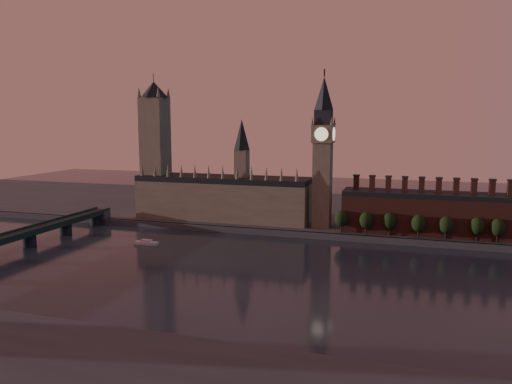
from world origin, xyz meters
TOP-DOWN VIEW (x-y plane):
  - ground at (0.00, 0.00)m, footprint 900.00×900.00m
  - north_bank at (0.00, 178.04)m, footprint 900.00×182.00m
  - palace_of_westminster at (-64.41, 114.91)m, footprint 130.00×30.30m
  - victoria_tower at (-120.00, 115.00)m, footprint 24.00×24.00m
  - big_ben at (10.00, 110.00)m, footprint 15.00×15.00m
  - chimney_block at (80.00, 110.00)m, footprint 110.00×25.00m
  - embankment_tree_0 at (25.52, 95.07)m, footprint 8.60×8.60m
  - embankment_tree_1 at (41.56, 93.93)m, footprint 8.60×8.60m
  - embankment_tree_2 at (55.97, 95.48)m, footprint 8.60×8.60m
  - embankment_tree_3 at (73.61, 93.67)m, footprint 8.60×8.60m
  - embankment_tree_4 at (89.81, 93.73)m, footprint 8.60×8.60m
  - embankment_tree_5 at (107.53, 95.24)m, footprint 8.60×8.60m
  - embankment_tree_6 at (118.82, 94.97)m, footprint 8.60×8.60m
  - westminster_bridge at (-155.00, -2.70)m, footprint 14.00×200.00m
  - river_boat at (-88.82, 43.07)m, footprint 15.45×4.78m

SIDE VIEW (x-z plane):
  - ground at x=0.00m, z-range 0.00..0.00m
  - river_boat at x=-88.82m, z-range -0.36..2.71m
  - north_bank at x=0.00m, z-range 0.00..4.00m
  - westminster_bridge at x=-155.00m, z-range 1.66..13.21m
  - embankment_tree_0 at x=25.52m, z-range 6.03..20.91m
  - embankment_tree_1 at x=41.56m, z-range 6.03..20.91m
  - embankment_tree_2 at x=55.97m, z-range 6.03..20.91m
  - embankment_tree_3 at x=73.61m, z-range 6.03..20.91m
  - embankment_tree_4 at x=89.81m, z-range 6.03..20.91m
  - embankment_tree_5 at x=107.53m, z-range 6.03..20.91m
  - embankment_tree_6 at x=118.82m, z-range 6.03..20.91m
  - chimney_block at x=80.00m, z-range -0.68..36.32m
  - palace_of_westminster at x=-64.41m, z-range -15.37..58.63m
  - big_ben at x=10.00m, z-range 3.33..110.33m
  - victoria_tower at x=-120.00m, z-range 5.09..113.09m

